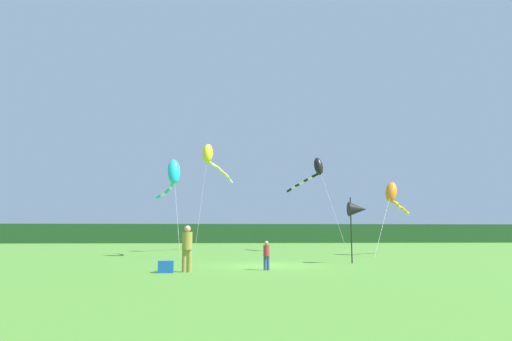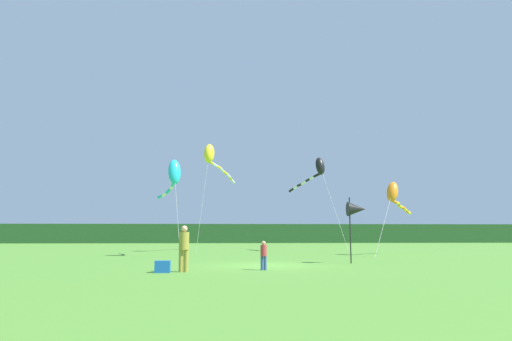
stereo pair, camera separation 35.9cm
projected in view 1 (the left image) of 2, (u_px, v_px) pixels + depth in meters
The scene contains 10 objects.
ground_plane at pixel (266, 265), 20.07m from camera, with size 120.00×120.00×0.00m, color #4C842D.
distant_treeline at pixel (235, 233), 64.69m from camera, with size 108.00×3.18×2.69m, color #234C23.
person_adult at pixel (187, 246), 16.82m from camera, with size 0.38×0.38×1.73m.
person_child at pixel (267, 254), 17.65m from camera, with size 0.25×0.25×1.14m.
cooler_box at pixel (166, 267), 16.42m from camera, with size 0.55×0.33×0.44m, color #1959B2.
banner_flag_pole at pixel (357, 210), 21.89m from camera, with size 0.90×0.70×3.18m.
kite_orange at pixel (393, 194), 29.75m from camera, with size 4.45×5.22×4.96m.
kite_yellow at pixel (210, 157), 35.00m from camera, with size 2.91×6.56×8.37m.
kite_cyan at pixel (173, 175), 28.36m from camera, with size 2.20×4.96×6.15m.
kite_black at pixel (315, 170), 36.02m from camera, with size 3.36×7.25×7.53m.
Camera 1 is at (-2.04, -20.37, 1.46)m, focal length 31.33 mm.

